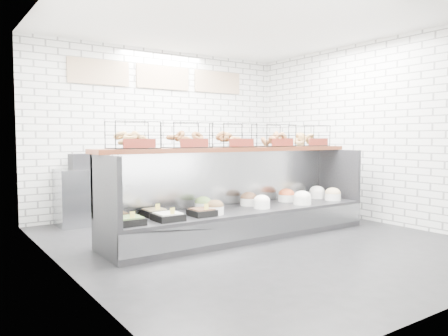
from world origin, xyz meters
TOP-DOWN VIEW (x-y plane):
  - ground at (0.00, 0.00)m, footprint 5.50×5.50m
  - room_shell at (0.00, 0.60)m, footprint 5.02×5.51m
  - display_case at (0.01, 0.34)m, footprint 4.00×0.90m
  - bagel_shelf at (-0.01, 0.52)m, footprint 4.10×0.50m
  - prep_counter at (-0.01, 2.43)m, footprint 4.00×0.60m

SIDE VIEW (x-z plane):
  - ground at x=0.00m, z-range 0.00..0.00m
  - display_case at x=0.01m, z-range -0.27..0.93m
  - prep_counter at x=-0.01m, z-range -0.13..1.07m
  - bagel_shelf at x=-0.01m, z-range 1.18..1.58m
  - room_shell at x=0.00m, z-range 0.55..3.56m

